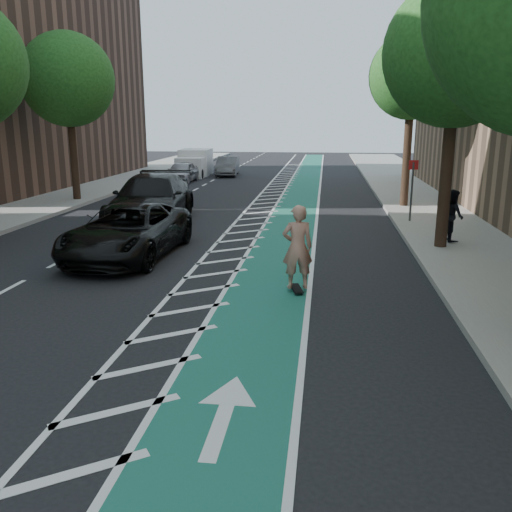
% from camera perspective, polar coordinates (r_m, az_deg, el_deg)
% --- Properties ---
extents(ground, '(120.00, 120.00, 0.00)m').
position_cam_1_polar(ground, '(10.97, -16.46, -7.60)').
color(ground, black).
rests_on(ground, ground).
extents(bike_lane, '(2.00, 90.00, 0.01)m').
position_cam_1_polar(bike_lane, '(19.74, 3.36, 2.57)').
color(bike_lane, '#1A5B49').
rests_on(bike_lane, ground).
extents(buffer_strip, '(1.40, 90.00, 0.01)m').
position_cam_1_polar(buffer_strip, '(19.89, -0.96, 2.68)').
color(buffer_strip, silver).
rests_on(buffer_strip, ground).
extents(sidewalk_right, '(5.00, 90.00, 0.15)m').
position_cam_1_polar(sidewalk_right, '(20.36, 21.95, 2.12)').
color(sidewalk_right, gray).
rests_on(sidewalk_right, ground).
extents(curb_right, '(0.12, 90.00, 0.16)m').
position_cam_1_polar(curb_right, '(19.87, 15.10, 2.40)').
color(curb_right, gray).
rests_on(curb_right, ground).
extents(curb_left, '(0.12, 90.00, 0.16)m').
position_cam_1_polar(curb_left, '(22.71, -22.87, 3.20)').
color(curb_left, gray).
rests_on(curb_left, ground).
extents(tree_r_c, '(4.20, 4.20, 7.90)m').
position_cam_1_polar(tree_r_c, '(17.76, 20.10, 19.20)').
color(tree_r_c, '#382619').
rests_on(tree_r_c, ground).
extents(tree_r_d, '(4.20, 4.20, 7.90)m').
position_cam_1_polar(tree_r_d, '(25.61, 16.11, 17.68)').
color(tree_r_d, '#382619').
rests_on(tree_r_d, ground).
extents(tree_l_d, '(4.20, 4.20, 7.90)m').
position_cam_1_polar(tree_l_d, '(28.13, -19.33, 17.09)').
color(tree_l_d, '#382619').
rests_on(tree_l_d, ground).
extents(sign_post, '(0.35, 0.08, 2.47)m').
position_cam_1_polar(sign_post, '(21.71, 16.08, 6.70)').
color(sign_post, '#4C4C4C').
rests_on(sign_post, ground).
extents(skateboard, '(0.36, 0.76, 0.10)m').
position_cam_1_polar(skateboard, '(12.87, 4.30, -3.43)').
color(skateboard, black).
rests_on(skateboard, ground).
extents(skateboarder, '(0.81, 0.62, 1.98)m').
position_cam_1_polar(skateboarder, '(12.60, 4.38, 0.95)').
color(skateboarder, tan).
rests_on(skateboarder, skateboard).
extents(suv_near, '(2.77, 5.64, 1.54)m').
position_cam_1_polar(suv_near, '(16.40, -13.33, 2.56)').
color(suv_near, black).
rests_on(suv_near, ground).
extents(suv_far, '(3.22, 6.69, 1.88)m').
position_cam_1_polar(suv_far, '(21.58, -10.95, 5.85)').
color(suv_far, black).
rests_on(suv_far, ground).
extents(car_silver, '(1.60, 3.95, 1.35)m').
position_cam_1_polar(car_silver, '(35.89, -7.83, 8.76)').
color(car_silver, '#A4A3A8').
rests_on(car_silver, ground).
extents(car_grey, '(1.80, 4.26, 1.37)m').
position_cam_1_polar(car_grey, '(40.05, -3.02, 9.44)').
color(car_grey, '#5A5B5F').
rests_on(car_grey, ground).
extents(pedestrian, '(0.81, 0.94, 1.67)m').
position_cam_1_polar(pedestrian, '(18.49, 19.95, 4.04)').
color(pedestrian, black).
rests_on(pedestrian, sidewalk_right).
extents(box_truck, '(2.19, 4.58, 1.88)m').
position_cam_1_polar(box_truck, '(40.04, -6.49, 9.62)').
color(box_truck, white).
rests_on(box_truck, ground).
extents(barrel_a, '(0.62, 0.62, 0.85)m').
position_cam_1_polar(barrel_a, '(19.73, -12.10, 3.45)').
color(barrel_a, orange).
rests_on(barrel_a, ground).
extents(barrel_b, '(0.70, 0.70, 0.96)m').
position_cam_1_polar(barrel_b, '(22.06, -8.90, 4.83)').
color(barrel_b, '#E8510C').
rests_on(barrel_b, ground).
extents(barrel_c, '(0.58, 0.58, 0.80)m').
position_cam_1_polar(barrel_c, '(25.22, -8.95, 5.81)').
color(barrel_c, '#FF5F0D').
rests_on(barrel_c, ground).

